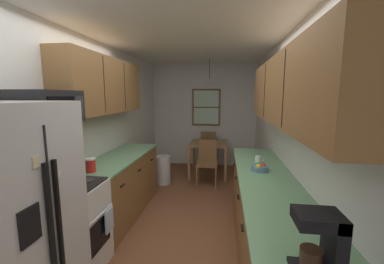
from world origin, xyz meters
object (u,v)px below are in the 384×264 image
Objects in this scene: coffee_maker at (323,243)px; mug_by_coffeemaker at (258,160)px; dining_chair_far at (209,147)px; stove_range at (69,228)px; fruit_bowl at (259,168)px; table_serving_bowl at (213,142)px; refrigerator at (4,232)px; dining_chair_near at (207,161)px; trash_bin at (163,170)px; storage_canister at (91,165)px; microwave_over_range at (48,107)px; dining_table at (209,148)px.

coffee_maker is 2.01m from mug_by_coffeemaker.
stove_range is at bearing -106.21° from dining_chair_far.
fruit_bowl is 2.48m from table_serving_bowl.
refrigerator is at bearing 174.97° from coffee_maker.
stove_range is 2.31m from mug_by_coffeemaker.
table_serving_bowl is (-0.68, 2.06, -0.18)m from mug_by_coffeemaker.
refrigerator is 1.58× the size of stove_range.
dining_chair_near is (1.13, 3.32, -0.37)m from refrigerator.
dining_chair_near reaches higher than trash_bin.
storage_canister is at bearing -162.03° from mug_by_coffeemaker.
storage_canister is at bearing -98.13° from trash_bin.
coffee_maker is 1.85× the size of table_serving_bowl.
microwave_over_range reaches higher than refrigerator.
fruit_bowl is at bearing -75.55° from dining_chair_far.
microwave_over_range is at bearing 157.05° from coffee_maker.
coffee_maker is at bearing -24.10° from stove_range.
dining_table is 0.67m from dining_chair_far.
trash_bin is 3.45× the size of storage_canister.
trash_bin is at bearing -148.86° from table_serving_bowl.
trash_bin is 3.24× the size of table_serving_bowl.
dining_chair_near reaches higher than table_serving_bowl.
refrigerator is 3.36m from trash_bin.
trash_bin is at bearing 83.47° from stove_range.
mug_by_coffeemaker is 0.64× the size of table_serving_bowl.
coffee_maker is at bearing -78.69° from dining_table.
mug_by_coffeemaker reaches higher than fruit_bowl.
coffee_maker is at bearing -5.03° from refrigerator.
storage_canister is at bearing -119.42° from dining_chair_near.
mug_by_coffeemaker reaches higher than dining_chair_far.
mug_by_coffeemaker is at bearing -73.41° from dining_chair_far.
dining_chair_near is at bearing 117.49° from mug_by_coffeemaker.
coffee_maker is (2.01, -0.90, 0.60)m from stove_range.
stove_range is 1.20m from microwave_over_range.
stove_range is 3.43m from table_serving_bowl.
refrigerator is at bearing -136.07° from mug_by_coffeemaker.
fruit_bowl is (0.76, -2.47, 0.32)m from dining_table.
coffee_maker reaches higher than dining_chair_near.
storage_canister is at bearing 90.68° from stove_range.
dining_chair_near is at bearing -87.43° from dining_chair_far.
dining_table is 8.00× the size of mug_by_coffeemaker.
stove_range is at bearing -96.53° from trash_bin.
dining_table is at bearing 101.31° from coffee_maker.
trash_bin is (-0.84, -1.33, -0.22)m from dining_chair_far.
table_serving_bowl is at bearing 72.56° from refrigerator.
table_serving_bowl is (1.28, 3.17, 0.29)m from stove_range.
microwave_over_range reaches higher than storage_canister.
microwave_over_range is 2.97× the size of fruit_bowl.
refrigerator is 1.93× the size of dining_chair_far.
storage_canister is (0.11, 0.47, -0.69)m from microwave_over_range.
dining_chair_far is 3.25m from fruit_bowl.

